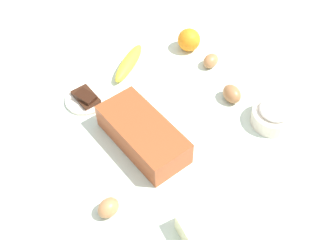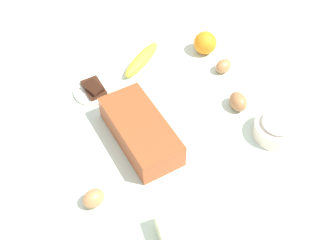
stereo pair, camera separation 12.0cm
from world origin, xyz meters
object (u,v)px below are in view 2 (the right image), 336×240
Objects in this scene: loaf_pan at (141,131)px; banana at (142,59)px; egg_near_butter at (93,198)px; chocolate_plate at (94,90)px; egg_beside_bowl at (238,101)px; egg_loose at (224,66)px; orange_fruit at (205,43)px; flour_bowl at (277,128)px; butter_block at (173,234)px.

banana is (-0.28, 0.16, -0.02)m from loaf_pan.
egg_near_butter is 0.40m from chocolate_plate.
banana is 2.76× the size of egg_beside_bowl.
egg_loose is at bearing 71.75° from chocolate_plate.
loaf_pan is 1.49× the size of banana.
orange_fruit is 0.67m from egg_near_butter.
orange_fruit reaches higher than chocolate_plate.
flour_bowl is at bearing -5.87° from egg_loose.
butter_block is at bearing -74.22° from flour_bowl.
egg_near_butter is 0.45× the size of chocolate_plate.
orange_fruit is 0.41m from chocolate_plate.
loaf_pan is at bearing 165.13° from butter_block.
egg_loose is (-0.23, 0.57, -0.00)m from egg_near_butter.
egg_near_butter is 0.62m from egg_loose.
butter_block reaches higher than chocolate_plate.
banana is 0.63m from butter_block.
egg_beside_bowl reaches higher than chocolate_plate.
egg_near_butter is 0.85× the size of egg_beside_bowl.
loaf_pan is 0.25m from chocolate_plate.
butter_block is 0.69× the size of chocolate_plate.
orange_fruit is 0.70m from butter_block.
loaf_pan reaches higher than egg_beside_bowl.
orange_fruit is at bearing 178.71° from egg_loose.
banana is (-0.47, -0.18, -0.01)m from flour_bowl.
flour_bowl is 2.21× the size of egg_near_butter.
butter_block is at bearing -13.62° from loaf_pan.
butter_block is at bearing -47.44° from egg_loose.
loaf_pan reaches higher than orange_fruit.
banana is 3.17× the size of egg_loose.
egg_near_butter reaches higher than banana.
egg_near_butter is at bearing -68.38° from egg_loose.
egg_near_butter is at bearing -81.86° from egg_beside_bowl.
orange_fruit is at bearing 120.52° from egg_near_butter.
chocolate_plate is at bearing -129.54° from egg_beside_bowl.
chocolate_plate is at bearing 175.21° from butter_block.
egg_beside_bowl is at bearing 83.37° from loaf_pan.
flour_bowl is at bearing 10.98° from egg_beside_bowl.
loaf_pan is 4.72× the size of egg_loose.
egg_near_butter is 0.52m from egg_beside_bowl.
orange_fruit reaches higher than flour_bowl.
egg_beside_bowl is at bearing -12.87° from orange_fruit.
chocolate_plate is at bearing -170.60° from loaf_pan.
banana is at bearing -158.58° from flour_bowl.
banana is at bearing -105.03° from orange_fruit.
loaf_pan is 2.18× the size of chocolate_plate.
flour_bowl is 0.57m from chocolate_plate.
banana is 1.46× the size of chocolate_plate.
loaf_pan reaches higher than banana.
flour_bowl reaches higher than butter_block.
banana is at bearing -128.56° from egg_loose.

